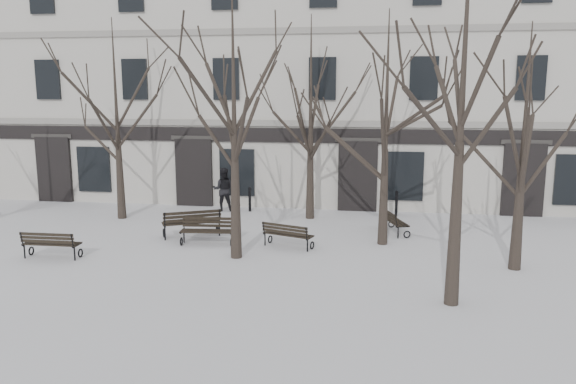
% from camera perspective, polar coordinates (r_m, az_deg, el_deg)
% --- Properties ---
extents(ground, '(100.00, 100.00, 0.00)m').
position_cam_1_polar(ground, '(16.38, -6.32, -7.28)').
color(ground, silver).
rests_on(ground, ground).
extents(building, '(40.40, 10.20, 11.40)m').
position_cam_1_polar(building, '(28.35, 0.36, 11.44)').
color(building, '#B7B3AA').
rests_on(building, ground).
extents(tree_1, '(5.60, 5.60, 8.00)m').
position_cam_1_polar(tree_1, '(16.25, -5.55, 10.51)').
color(tree_1, black).
rests_on(tree_1, ground).
extents(tree_2, '(6.32, 6.32, 9.02)m').
position_cam_1_polar(tree_2, '(13.04, 17.49, 13.00)').
color(tree_2, black).
rests_on(tree_2, ground).
extents(tree_3, '(4.69, 4.69, 6.70)m').
position_cam_1_polar(tree_3, '(16.36, 22.97, 6.89)').
color(tree_3, black).
rests_on(tree_3, ground).
extents(tree_4, '(5.32, 5.32, 7.60)m').
position_cam_1_polar(tree_4, '(22.43, -17.11, 9.37)').
color(tree_4, black).
rests_on(tree_4, ground).
extents(tree_5, '(5.40, 5.40, 7.71)m').
position_cam_1_polar(tree_5, '(21.46, 2.33, 9.97)').
color(tree_5, black).
rests_on(tree_5, ground).
extents(tree_6, '(5.17, 5.17, 7.38)m').
position_cam_1_polar(tree_6, '(17.96, 9.99, 9.13)').
color(tree_6, black).
rests_on(tree_6, ground).
extents(bench_1, '(1.69, 0.64, 0.84)m').
position_cam_1_polar(bench_1, '(18.11, -22.96, -4.83)').
color(bench_1, black).
rests_on(bench_1, ground).
extents(bench_2, '(1.70, 1.10, 0.82)m').
position_cam_1_polar(bench_2, '(17.80, -0.06, -4.31)').
color(bench_2, black).
rests_on(bench_2, ground).
extents(bench_3, '(1.76, 0.77, 0.87)m').
position_cam_1_polar(bench_3, '(18.41, -8.18, -3.84)').
color(bench_3, black).
rests_on(bench_3, ground).
extents(bench_4, '(2.02, 1.49, 0.98)m').
position_cam_1_polar(bench_4, '(19.33, -9.75, -3.02)').
color(bench_4, black).
rests_on(bench_4, ground).
extents(bench_5, '(1.05, 1.68, 0.81)m').
position_cam_1_polar(bench_5, '(20.00, 10.65, -2.88)').
color(bench_5, black).
rests_on(bench_5, ground).
extents(bollard_a, '(0.13, 0.13, 1.02)m').
position_cam_1_polar(bollard_a, '(23.19, -3.90, -0.65)').
color(bollard_a, black).
rests_on(bollard_a, ground).
extents(bollard_b, '(0.13, 0.13, 1.02)m').
position_cam_1_polar(bollard_b, '(22.73, 10.95, -1.04)').
color(bollard_b, black).
rests_on(bollard_b, ground).
extents(pedestrian_b, '(0.98, 0.82, 1.80)m').
position_cam_1_polar(pedestrian_b, '(23.54, -6.55, -1.88)').
color(pedestrian_b, black).
rests_on(pedestrian_b, ground).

